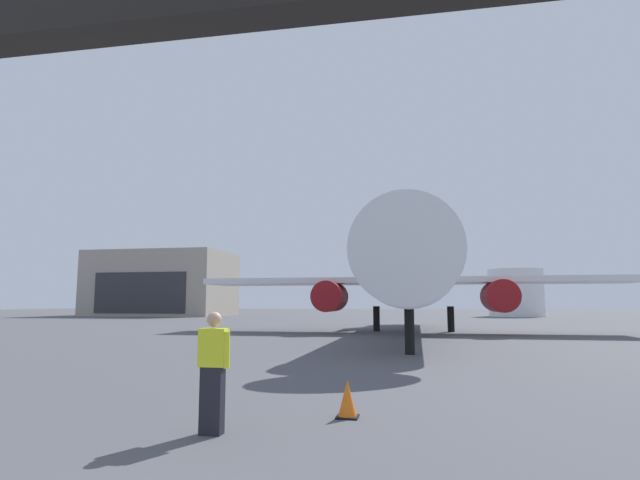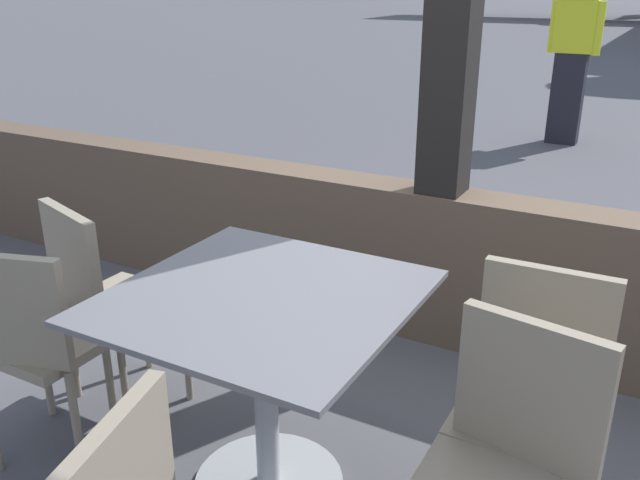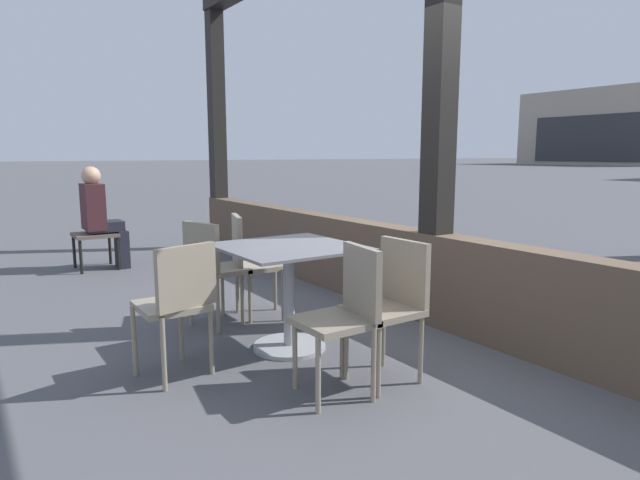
{
  "view_description": "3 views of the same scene",
  "coord_description": "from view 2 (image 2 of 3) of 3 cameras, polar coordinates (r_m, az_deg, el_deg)",
  "views": [
    {
      "loc": [
        2.73,
        -2.43,
        1.88
      ],
      "look_at": [
        -0.37,
        13.75,
        3.91
      ],
      "focal_mm": 28.52,
      "sensor_mm": 36.0,
      "label": 1
    },
    {
      "loc": [
        0.94,
        -2.88,
        1.67
      ],
      "look_at": [
        -0.44,
        -0.38,
        0.55
      ],
      "focal_mm": 37.66,
      "sensor_mm": 36.0,
      "label": 2
    },
    {
      "loc": [
        3.1,
        -3.22,
        1.39
      ],
      "look_at": [
        -0.78,
        -0.61,
        0.64
      ],
      "focal_mm": 30.34,
      "sensor_mm": 36.0,
      "label": 3
    }
  ],
  "objects": [
    {
      "name": "dining_table",
      "position": [
        2.23,
        -4.69,
        -10.92
      ],
      "size": [
        0.9,
        0.9,
        0.75
      ],
      "color": "slate",
      "rests_on": "ground"
    },
    {
      "name": "cafe_chair_window_left",
      "position": [
        1.88,
        15.76,
        -17.4
      ],
      "size": [
        0.44,
        0.44,
        0.87
      ],
      "color": "gray",
      "rests_on": "ground"
    },
    {
      "name": "cafe_chair_window_right",
      "position": [
        2.17,
        17.7,
        -11.73
      ],
      "size": [
        0.4,
        0.4,
        0.87
      ],
      "color": "gray",
      "rests_on": "ground"
    },
    {
      "name": "window_frame",
      "position": [
        3.07,
        10.89,
        12.62
      ],
      "size": [
        8.94,
        0.24,
        3.62
      ],
      "color": "brown",
      "rests_on": "ground"
    },
    {
      "name": "cafe_chair_side_extra",
      "position": [
        2.76,
        -18.05,
        -4.19
      ],
      "size": [
        0.48,
        0.48,
        0.88
      ],
      "color": "gray",
      "rests_on": "ground"
    },
    {
      "name": "ground_crew_worker",
      "position": [
        7.7,
        20.62,
        14.32
      ],
      "size": [
        0.55,
        0.23,
        1.74
      ],
      "color": "black",
      "rests_on": "ground"
    },
    {
      "name": "cafe_chair_aisle_right",
      "position": [
        2.53,
        -23.07,
        -7.45
      ],
      "size": [
        0.48,
        0.48,
        0.86
      ],
      "color": "gray",
      "rests_on": "ground"
    }
  ]
}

